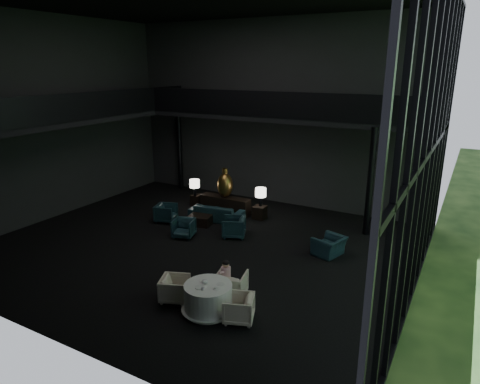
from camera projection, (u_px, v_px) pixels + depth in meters
The scene contains 34 objects.
floor at pixel (199, 247), 14.87m from camera, with size 14.00×12.00×0.02m, color black.
wall_back at pixel (274, 114), 18.75m from camera, with size 14.00×0.04×8.00m, color black.
wall_front at pixel (27, 171), 8.70m from camera, with size 14.00×0.04×8.00m, color black.
wall_left at pixel (50, 119), 16.98m from camera, with size 0.04×12.00×8.00m, color black.
curtain_wall at pixel (429, 153), 10.49m from camera, with size 0.20×12.00×8.00m, color black, non-canonical shape.
mezzanine_left at pixel (68, 121), 16.52m from camera, with size 2.00×12.00×0.25m, color black.
mezzanine_back at pixel (286, 118), 17.45m from camera, with size 12.00×2.00×0.25m, color black.
railing_left at pixel (84, 106), 15.88m from camera, with size 0.06×12.00×1.00m, color black.
railing_back at pixel (276, 105), 16.44m from camera, with size 12.00×0.06×1.00m, color black.
column_nw at pixel (180, 149), 21.40m from camera, with size 0.24×0.24×4.00m, color black.
column_ne at pixel (370, 182), 15.42m from camera, with size 0.24×0.24×4.00m, color black.
console at pixel (225, 205), 18.17m from camera, with size 2.23×0.51×0.71m, color black.
bronze_urn at pixel (225, 185), 17.92m from camera, with size 0.66×0.66×1.24m.
side_table_left at pixel (197, 200), 19.13m from camera, with size 0.46×0.46×0.51m, color black.
table_lamp_left at pixel (195, 184), 18.77m from camera, with size 0.44×0.44×0.73m.
side_table_right at pixel (260, 212), 17.51m from camera, with size 0.49×0.49×0.53m, color black.
table_lamp_right at pixel (261, 193), 17.34m from camera, with size 0.45×0.45×0.75m.
sofa at pixel (217, 209), 17.30m from camera, with size 2.32×0.68×0.91m, color #192A37.
lounge_armchair_west at pixel (166, 212), 17.14m from camera, with size 0.78×0.73×0.81m, color black.
lounge_armchair_east at pixel (234, 225), 15.62m from camera, with size 0.85×0.79×0.87m, color #162834.
lounge_armchair_south at pixel (184, 228), 15.60m from camera, with size 0.72×0.68×0.74m, color #172B35.
window_armchair at pixel (329, 244), 14.12m from camera, with size 0.89×0.58×0.78m, color black.
coffee_table at pixel (201, 219), 16.95m from camera, with size 0.86×0.86×0.38m, color black.
dining_table at pixel (208, 300), 10.88m from camera, with size 1.39×1.39×0.75m.
dining_chair_north at pixel (231, 283), 11.57m from camera, with size 0.78×0.73×0.80m, color tan.
dining_chair_east at pixel (239, 308), 10.49m from camera, with size 0.68×0.64×0.70m, color #C5B09B.
dining_chair_west at pixel (175, 288), 11.40m from camera, with size 0.69×0.64×0.71m, color beige.
child at pixel (226, 270), 11.56m from camera, with size 0.27×0.27×0.57m.
plate_a at pixel (200, 287), 10.63m from camera, with size 0.26×0.26×0.02m, color white.
plate_b at pixel (220, 284), 10.79m from camera, with size 0.19×0.19×0.01m, color white.
saucer at pixel (216, 289), 10.57m from camera, with size 0.16×0.16×0.01m, color white.
coffee_cup at pixel (215, 287), 10.57m from camera, with size 0.07×0.07×0.06m, color white.
cereal_bowl at pixel (205, 281), 10.85m from camera, with size 0.17×0.17×0.08m, color white.
cream_pot at pixel (202, 289), 10.51m from camera, with size 0.06×0.06×0.07m, color #99999E.
Camera 1 is at (7.91, -11.29, 6.08)m, focal length 32.00 mm.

